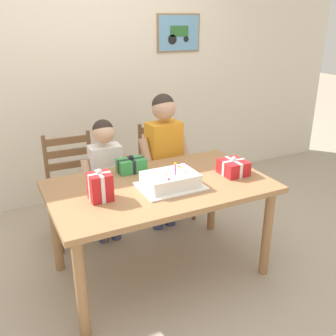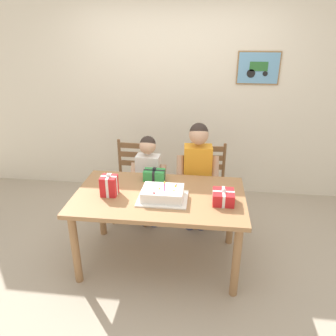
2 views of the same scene
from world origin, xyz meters
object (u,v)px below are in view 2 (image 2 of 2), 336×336
Objects in this scene: birthday_cake at (163,194)px; gift_box_corner_small at (154,175)px; chair_left at (133,180)px; child_older at (198,168)px; dining_table at (160,203)px; gift_box_beside_cake at (223,197)px; gift_box_red_large at (109,186)px; child_younger at (148,174)px; chair_right at (207,184)px.

birthday_cake is 0.41m from gift_box_corner_small.
child_older is at bearing -15.34° from chair_left.
gift_box_beside_cake is (0.57, -0.08, 0.15)m from dining_table.
birthday_cake is at bearing -112.59° from child_older.
gift_box_red_large is 0.17× the size of child_older.
child_younger is at bearing 109.27° from dining_table.
birthday_cake is 0.74m from child_younger.
child_older is at bearing 67.41° from birthday_cake.
chair_right reaches higher than gift_box_beside_cake.
dining_table is 0.35m from gift_box_corner_small.
dining_table is at bearing 6.67° from gift_box_red_large.
dining_table is 0.69m from child_older.
child_older is at bearing 40.22° from gift_box_red_large.
child_older reaches higher than dining_table.
chair_right is (0.89, 0.86, -0.36)m from gift_box_red_large.
child_older is at bearing -118.73° from chair_right.
gift_box_beside_cake is 1.39m from chair_left.
chair_left reaches higher than dining_table.
dining_table is 0.60m from gift_box_beside_cake.
gift_box_corner_small is at bearing -55.51° from chair_left.
chair_left is (0.01, 0.86, -0.36)m from gift_box_red_large.
dining_table is 3.53× the size of birthday_cake.
chair_left is at bearing 137.66° from child_younger.
dining_table is at bearing -61.52° from chair_left.
child_older is at bearing 109.95° from gift_box_beside_cake.
chair_left and chair_right have the same top height.
child_younger is (-0.65, -0.21, 0.20)m from chair_right.
birthday_cake reaches higher than dining_table.
gift_box_red_large is 1.08× the size of gift_box_beside_cake.
gift_box_red_large is 1.01× the size of gift_box_corner_small.
child_younger reaches higher than chair_right.
chair_right is at bearing -0.00° from chair_left.
child_older is at bearing 61.68° from dining_table.
gift_box_beside_cake is 0.22× the size of chair_left.
gift_box_red_large is at bearing 177.11° from birthday_cake.
birthday_cake reaches higher than chair_left.
gift_box_corner_small is at bearing -68.48° from child_younger.
dining_table is at bearing 118.36° from birthday_cake.
chair_right is (-0.13, 0.89, -0.33)m from gift_box_beside_cake.
chair_left is (-0.48, 0.89, -0.32)m from birthday_cake.
chair_left is (-0.35, 0.50, -0.32)m from gift_box_corner_small.
chair_right is 0.74× the size of child_older.
birthday_cake is 2.19× the size of gift_box_beside_cake.
gift_box_beside_cake is at bearing -81.57° from chair_right.
dining_table is at bearing -70.73° from child_younger.
dining_table is at bearing -118.32° from child_older.
chair_right is (0.40, 0.89, -0.32)m from birthday_cake.
gift_box_corner_small reaches higher than dining_table.
chair_left is at bearing 89.39° from gift_box_red_large.
dining_table is at bearing 172.19° from gift_box_beside_cake.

